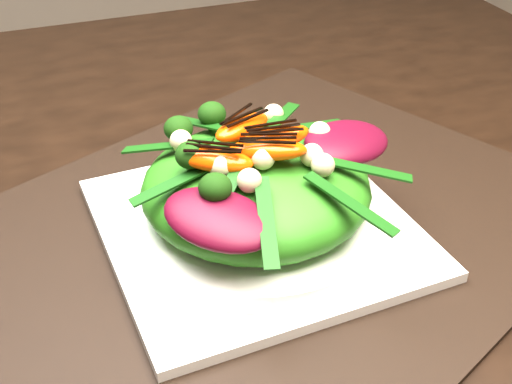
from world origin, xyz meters
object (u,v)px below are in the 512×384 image
object	(u,v)px
placemat	(256,234)
salad_bowl	(256,215)
lettuce_mound	(256,187)
plate_base	(256,227)
orange_segment	(242,137)

from	to	relation	value
placemat	salad_bowl	world-z (taller)	salad_bowl
placemat	lettuce_mound	xyz separation A→B (m)	(0.00, 0.00, 0.05)
placemat	salad_bowl	xyz separation A→B (m)	(0.00, 0.00, 0.02)
plate_base	orange_segment	distance (m)	0.08
placemat	salad_bowl	distance (m)	0.02
placemat	plate_base	size ratio (longest dim) A/B	2.22
placemat	lettuce_mound	distance (m)	0.05
salad_bowl	lettuce_mound	world-z (taller)	lettuce_mound
plate_base	orange_segment	world-z (taller)	orange_segment
salad_bowl	lettuce_mound	size ratio (longest dim) A/B	1.17
plate_base	salad_bowl	distance (m)	0.01
plate_base	lettuce_mound	size ratio (longest dim) A/B	1.32
placemat	plate_base	distance (m)	0.01
salad_bowl	orange_segment	distance (m)	0.07
plate_base	lettuce_mound	bearing A→B (deg)	0.00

